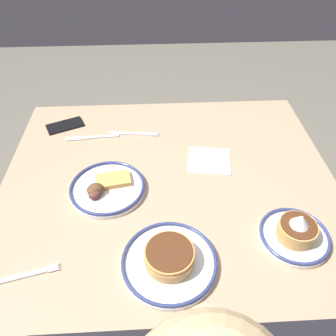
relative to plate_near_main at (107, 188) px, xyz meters
name	(u,v)px	position (x,y,z in m)	size (l,w,h in m)	color
ground_plane	(169,288)	(-0.21, -0.04, -0.76)	(6.00, 6.00, 0.00)	#645F53
dining_table	(169,204)	(-0.21, -0.04, -0.13)	(1.13, 0.99, 0.74)	tan
plate_near_main	(107,188)	(0.00, 0.00, 0.00)	(0.25, 0.25, 0.05)	white
plate_center_pancakes	(295,233)	(-0.55, 0.22, 0.01)	(0.20, 0.20, 0.10)	silver
plate_far_companion	(169,260)	(-0.19, 0.28, 0.01)	(0.26, 0.26, 0.06)	white
cell_phone	(65,126)	(0.20, -0.38, -0.01)	(0.14, 0.07, 0.01)	black
paper_napkin	(209,160)	(-0.36, -0.13, -0.01)	(0.15, 0.14, 0.00)	white
fork_near	(21,276)	(0.20, 0.30, -0.01)	(0.20, 0.07, 0.01)	silver
fork_far	(134,134)	(-0.08, -0.31, -0.01)	(0.20, 0.04, 0.01)	silver
butter_knife	(93,137)	(0.08, -0.29, -0.01)	(0.21, 0.03, 0.01)	silver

